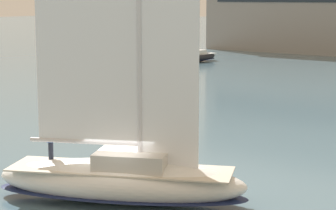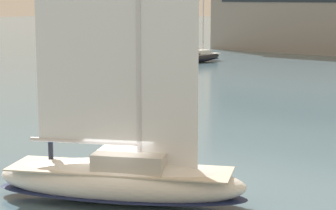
# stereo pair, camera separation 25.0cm
# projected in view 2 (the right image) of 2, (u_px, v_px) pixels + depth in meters

# --- Properties ---
(ground_plane) EXTENTS (400.00, 400.00, 0.00)m
(ground_plane) POSITION_uv_depth(u_px,v_px,m) (120.00, 202.00, 25.83)
(ground_plane) COLOR slate
(sailboat_main) EXTENTS (10.26, 7.10, 13.85)m
(sailboat_main) POSITION_uv_depth(u_px,v_px,m) (120.00, 175.00, 25.65)
(sailboat_main) COLOR white
(sailboat_main) RESTS_ON ground
(sailboat_moored_near_marina) EXTENTS (2.56, 7.17, 9.67)m
(sailboat_moored_near_marina) POSITION_uv_depth(u_px,v_px,m) (200.00, 57.00, 80.95)
(sailboat_moored_near_marina) COLOR #232328
(sailboat_moored_near_marina) RESTS_ON ground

